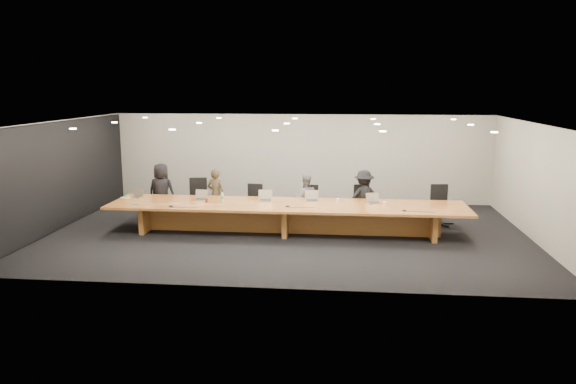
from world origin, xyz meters
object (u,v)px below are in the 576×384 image
Objects in this scene: laptop_a at (136,193)px; water_bottle at (222,198)px; conference_table at (287,213)px; paper_cup_far at (385,203)px; person_a at (162,191)px; amber_mug at (207,200)px; mic_center at (288,206)px; chair_mid_right at (310,203)px; laptop_e at (374,198)px; mic_left at (171,206)px; person_b at (216,195)px; laptop_c at (265,195)px; laptop_d at (312,196)px; person_d at (364,197)px; mic_right at (404,210)px; chair_far_left at (157,201)px; paper_cup_near at (338,200)px; laptop_b at (200,195)px; chair_mid_left at (253,202)px; person_c at (305,199)px; chair_far_right at (441,205)px; chair_left at (198,199)px; av_box at (136,204)px; chair_right at (364,204)px.

water_bottle reaches higher than laptop_a.
conference_table is 2.47m from paper_cup_far.
person_a is 1.96m from amber_mug.
conference_table is 0.41m from mic_center.
mic_center is at bearing -102.38° from chair_mid_right.
laptop_e reaches higher than mic_left.
water_bottle is 1.76m from mic_center.
person_b is 4.67m from paper_cup_far.
laptop_d is at bearing -0.60° from laptop_c.
person_d is 4.19× the size of laptop_d.
mic_right is (2.27, -0.95, -0.12)m from laptop_d.
chair_far_left reaches higher than laptop_d.
paper_cup_near is at bearing 6.73° from amber_mug.
laptop_b is 0.93× the size of laptop_c.
person_c is at bearing 1.55° from chair_mid_left.
person_c is at bearing 22.09° from laptop_a.
person_d is 4.40× the size of laptop_b.
person_a is 6.46× the size of water_bottle.
person_b is at bearing 173.43° from chair_far_right.
person_a is 6.72m from mic_right.
mic_left is at bearing 118.80° from person_a.
laptop_e is at bearing 11.52° from laptop_a.
chair_far_left is 0.30m from person_a.
laptop_b is (0.32, -0.93, 0.30)m from chair_left.
chair_left is at bearing 41.50° from laptop_a.
person_c is 0.90× the size of person_d.
chair_far_left is at bearing 173.53° from chair_left.
chair_far_right is at bearing 8.09° from chair_far_left.
laptop_c is at bearing 8.13° from laptop_b.
person_a is 12.72× the size of mic_right.
water_bottle is (-1.06, -0.28, -0.02)m from laptop_c.
mic_left is (-1.15, -0.67, -0.11)m from water_bottle.
chair_left is 8.63× the size of mic_left.
chair_far_left reaches higher than paper_cup_near.
av_box is (-5.06, -0.80, -0.03)m from paper_cup_near.
av_box is (-0.01, -1.58, 0.24)m from chair_far_left.
person_c is (-1.59, -0.18, 0.14)m from chair_right.
mic_center is (-0.55, -0.75, -0.12)m from laptop_d.
mic_right is at bearing -4.01° from mic_center.
mic_right is (6.95, -0.94, -0.10)m from laptop_a.
laptop_d is at bearing 10.68° from person_d.
water_bottle is at bearing -13.81° from laptop_b.
mic_center is at bearing -170.30° from paper_cup_far.
chair_far_left reaches higher than laptop_a.
laptop_c reaches higher than chair_mid_right.
person_c is 1.31m from laptop_c.
mic_center is (2.11, -0.30, -0.04)m from amber_mug.
chair_left is at bearing -171.17° from chair_mid_left.
chair_right is 2.97× the size of laptop_d.
chair_far_left is 0.78× the size of person_c.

